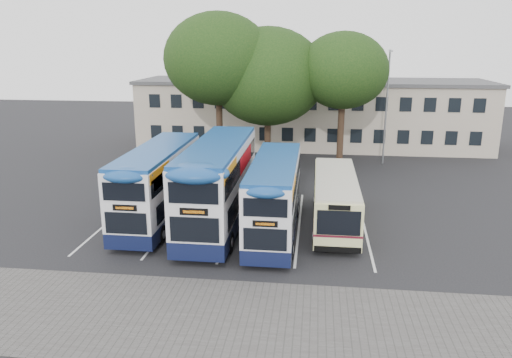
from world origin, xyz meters
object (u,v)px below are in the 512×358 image
at_px(tree_mid, 268,77).
at_px(bus_dd_mid, 219,180).
at_px(lamp_post, 387,101).
at_px(tree_left, 218,59).
at_px(bus_dd_right, 275,194).
at_px(tree_right, 343,71).
at_px(bus_dd_left, 159,181).
at_px(bus_single, 335,197).

xyz_separation_m(tree_mid, bus_dd_mid, (-1.23, -14.26, -4.51)).
distance_m(lamp_post, tree_mid, 9.63).
height_order(tree_left, bus_dd_right, tree_left).
height_order(lamp_post, tree_right, tree_right).
xyz_separation_m(bus_dd_left, bus_dd_right, (6.50, -1.21, -0.12)).
height_order(lamp_post, tree_left, tree_left).
xyz_separation_m(tree_left, bus_dd_mid, (2.47, -13.13, -5.87)).
bearing_deg(tree_right, tree_mid, 172.19).
relative_size(bus_dd_mid, bus_single, 1.20).
bearing_deg(bus_dd_left, bus_dd_mid, -5.65).
bearing_deg(bus_dd_right, tree_left, 111.63).
bearing_deg(bus_dd_right, bus_single, 30.37).
height_order(bus_dd_mid, bus_single, bus_dd_mid).
height_order(tree_right, bus_dd_mid, tree_right).
height_order(bus_dd_right, bus_single, bus_dd_right).
relative_size(tree_right, bus_single, 1.15).
bearing_deg(bus_dd_left, tree_right, 51.64).
distance_m(bus_dd_left, bus_dd_right, 6.61).
relative_size(tree_left, tree_right, 1.14).
distance_m(tree_mid, bus_dd_mid, 15.01).
bearing_deg(lamp_post, bus_dd_left, -132.77).
height_order(lamp_post, bus_dd_left, lamp_post).
bearing_deg(bus_dd_mid, tree_left, 100.67).
bearing_deg(bus_single, bus_dd_right, -149.63).
relative_size(tree_left, bus_dd_right, 1.27).
distance_m(tree_left, bus_single, 16.45).
xyz_separation_m(tree_left, tree_mid, (3.70, 1.13, -1.35)).
height_order(tree_mid, bus_single, tree_mid).
bearing_deg(tree_right, tree_left, -177.95).
bearing_deg(lamp_post, bus_dd_right, -114.65).
bearing_deg(tree_left, bus_dd_left, -94.21).
distance_m(tree_right, bus_dd_mid, 15.99).
bearing_deg(tree_mid, bus_dd_left, -108.43).
distance_m(tree_right, bus_single, 13.89).
bearing_deg(lamp_post, tree_mid, -172.65).
bearing_deg(tree_right, lamp_post, 29.00).
height_order(tree_left, bus_dd_left, tree_left).
height_order(lamp_post, bus_single, lamp_post).
xyz_separation_m(bus_dd_right, bus_single, (3.15, 1.85, -0.62)).
bearing_deg(tree_right, bus_dd_mid, -117.39).
xyz_separation_m(lamp_post, tree_right, (-3.60, -2.00, 2.46)).
relative_size(lamp_post, bus_dd_mid, 0.83).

